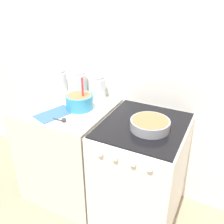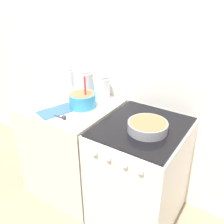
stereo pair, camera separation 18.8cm
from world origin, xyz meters
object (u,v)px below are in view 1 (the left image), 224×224
stove (141,172)px  storage_jar_middle (78,85)px  storage_jar_left (59,82)px  storage_jar_right (97,89)px  baking_pan (150,124)px  mixing_bowl (79,101)px  tin_can (33,102)px

stove → storage_jar_middle: (-0.73, 0.24, 0.55)m
storage_jar_left → storage_jar_right: size_ratio=0.97×
stove → baking_pan: size_ratio=3.23×
storage_jar_middle → storage_jar_left: bearing=180.0°
storage_jar_middle → baking_pan: bearing=-20.0°
storage_jar_left → storage_jar_middle: (0.20, 0.00, 0.01)m
storage_jar_right → baking_pan: bearing=-26.1°
storage_jar_middle → storage_jar_right: (0.20, -0.00, -0.01)m
storage_jar_left → storage_jar_middle: size_ratio=0.91×
mixing_bowl → storage_jar_middle: bearing=126.0°
mixing_bowl → tin_can: mixing_bowl is taller
baking_pan → storage_jar_middle: (-0.79, 0.29, 0.06)m
mixing_bowl → storage_jar_right: mixing_bowl is taller
baking_pan → mixing_bowl: bearing=174.7°
stove → tin_can: tin_can is taller
storage_jar_right → storage_jar_middle: bearing=180.0°
storage_jar_middle → tin_can: 0.43m
stove → storage_jar_left: bearing=165.4°
mixing_bowl → stove: bearing=-1.3°
mixing_bowl → baking_pan: 0.63m
storage_jar_left → tin_can: bearing=-87.3°
storage_jar_left → tin_can: storage_jar_left is taller
storage_jar_right → tin_can: 0.55m
storage_jar_right → tin_can: (-0.39, -0.38, -0.04)m
storage_jar_right → mixing_bowl: bearing=-98.9°
stove → tin_can: size_ratio=9.18×
storage_jar_left → storage_jar_right: 0.41m
mixing_bowl → storage_jar_left: (-0.37, 0.23, 0.02)m
mixing_bowl → storage_jar_middle: 0.29m
mixing_bowl → storage_jar_right: bearing=81.1°
stove → storage_jar_middle: storage_jar_middle is taller
storage_jar_right → stove: bearing=-24.7°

